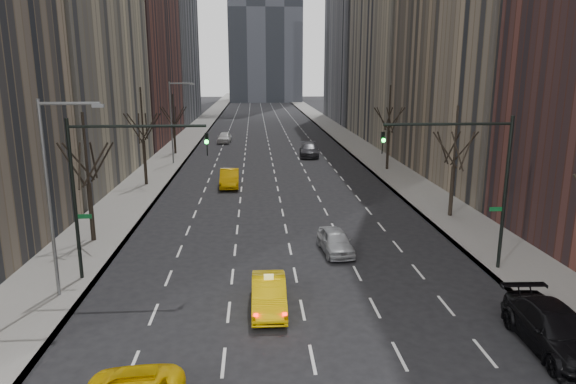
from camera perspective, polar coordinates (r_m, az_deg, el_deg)
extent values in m
cube|color=slate|center=(84.05, -10.78, 6.11)|extent=(4.50, 320.00, 0.15)
cube|color=slate|center=(84.63, 6.02, 6.32)|extent=(4.50, 320.00, 0.15)
cylinder|color=black|center=(33.45, -21.02, -2.09)|extent=(0.28, 0.28, 3.57)
cylinder|color=black|center=(32.69, -21.59, 4.54)|extent=(0.16, 0.16, 4.25)
cylinder|color=black|center=(33.57, -20.79, 3.26)|extent=(0.42, 1.80, 2.52)
cylinder|color=black|center=(32.86, -19.96, 3.13)|extent=(1.74, 0.72, 2.52)
cylinder|color=black|center=(32.10, -20.62, 2.85)|extent=(1.46, 1.25, 2.52)
cylinder|color=black|center=(32.07, -22.16, 2.71)|extent=(0.42, 1.80, 2.52)
cylinder|color=black|center=(32.80, -22.95, 2.86)|extent=(1.74, 0.72, 2.52)
cylinder|color=black|center=(33.54, -22.25, 3.13)|extent=(1.46, 1.25, 2.52)
cylinder|color=black|center=(48.55, -15.60, 3.16)|extent=(0.28, 0.28, 3.99)
cylinder|color=black|center=(48.00, -15.92, 8.29)|extent=(0.16, 0.16, 4.75)
cylinder|color=black|center=(48.90, -15.46, 7.06)|extent=(0.42, 1.80, 2.52)
cylinder|color=black|center=(48.23, -14.82, 7.01)|extent=(1.74, 0.72, 2.52)
cylinder|color=black|center=(47.44, -15.19, 6.89)|extent=(1.46, 1.25, 2.52)
cylinder|color=black|center=(47.32, -16.22, 6.81)|extent=(0.42, 1.80, 2.52)
cylinder|color=black|center=(48.00, -16.86, 6.86)|extent=(1.74, 0.72, 2.52)
cylinder|color=black|center=(48.79, -16.47, 6.98)|extent=(1.46, 1.25, 2.52)
cylinder|color=black|center=(66.11, -12.47, 5.65)|extent=(0.28, 0.28, 3.36)
cylinder|color=black|center=(65.74, -12.63, 8.83)|extent=(0.16, 0.16, 4.00)
cylinder|color=black|center=(66.61, -12.36, 8.23)|extent=(0.42, 1.80, 2.52)
cylinder|color=black|center=(65.97, -11.86, 8.21)|extent=(1.74, 0.72, 2.52)
cylinder|color=black|center=(65.16, -12.09, 8.14)|extent=(1.46, 1.25, 2.52)
cylinder|color=black|center=(64.99, -12.84, 8.09)|extent=(0.42, 1.80, 2.52)
cylinder|color=black|center=(65.64, -13.34, 8.11)|extent=(1.74, 0.72, 2.52)
cylinder|color=black|center=(66.45, -13.09, 8.19)|extent=(1.46, 1.25, 2.52)
cylinder|color=black|center=(38.43, 17.72, 0.10)|extent=(0.28, 0.28, 3.57)
cylinder|color=black|center=(37.77, 18.14, 5.88)|extent=(0.16, 0.16, 4.25)
cylinder|color=black|center=(38.72, 17.79, 4.73)|extent=(0.42, 1.80, 2.52)
cylinder|color=black|center=(38.46, 19.01, 4.59)|extent=(1.74, 0.72, 2.52)
cylinder|color=black|center=(37.63, 19.29, 4.39)|extent=(1.46, 1.25, 2.52)
cylinder|color=black|center=(37.06, 18.31, 4.33)|extent=(0.42, 1.80, 2.52)
cylinder|color=black|center=(37.33, 17.05, 4.48)|extent=(1.74, 0.72, 2.52)
cylinder|color=black|center=(38.16, 16.82, 4.68)|extent=(1.46, 1.25, 2.52)
cylinder|color=black|center=(55.23, 11.02, 4.59)|extent=(0.28, 0.28, 3.99)
cylinder|color=black|center=(54.75, 11.23, 9.11)|extent=(0.16, 0.16, 4.75)
cylinder|color=black|center=(55.70, 11.10, 8.00)|extent=(0.42, 1.80, 2.52)
cylinder|color=black|center=(55.34, 11.91, 7.93)|extent=(1.74, 0.72, 2.52)
cylinder|color=black|center=(54.48, 12.00, 7.84)|extent=(1.46, 1.25, 2.52)
cylinder|color=black|center=(53.99, 11.25, 7.83)|extent=(0.42, 1.80, 2.52)
cylinder|color=black|center=(54.36, 10.42, 7.90)|extent=(1.74, 0.72, 2.52)
cylinder|color=black|center=(55.21, 10.36, 7.99)|extent=(1.46, 1.25, 2.52)
cylinder|color=black|center=(27.02, -22.64, -0.91)|extent=(0.18, 0.18, 8.00)
cylinder|color=black|center=(25.54, -16.40, 7.03)|extent=(6.50, 0.14, 0.14)
imported|color=black|center=(25.14, -8.99, 5.24)|extent=(0.18, 0.22, 1.10)
sphere|color=#0CFF33|center=(24.94, -9.04, 5.53)|extent=(0.20, 0.20, 0.20)
cube|color=#0C5926|center=(27.09, -21.68, -2.54)|extent=(0.70, 0.04, 0.22)
cylinder|color=black|center=(28.58, 22.97, -0.20)|extent=(0.18, 0.18, 8.00)
cylinder|color=black|center=(26.69, 17.38, 7.21)|extent=(6.50, 0.14, 0.14)
imported|color=black|center=(25.82, 10.46, 5.39)|extent=(0.18, 0.22, 1.10)
sphere|color=#0CFF33|center=(25.62, 10.58, 5.67)|extent=(0.20, 0.20, 0.20)
cube|color=#0C5926|center=(28.59, 22.11, -1.78)|extent=(0.70, 0.04, 0.22)
cylinder|color=slate|center=(25.23, -25.02, -0.93)|extent=(0.16, 0.16, 9.00)
cylinder|color=slate|center=(24.16, -23.12, 9.04)|extent=(2.60, 0.14, 0.14)
cube|color=slate|center=(23.80, -20.34, 8.98)|extent=(0.50, 0.22, 0.15)
cylinder|color=slate|center=(58.80, -12.84, 7.48)|extent=(0.16, 0.16, 9.00)
cylinder|color=slate|center=(58.35, -11.77, 11.73)|extent=(2.60, 0.14, 0.14)
cube|color=slate|center=(58.20, -10.57, 11.68)|extent=(0.50, 0.22, 0.15)
imported|color=#EFBC05|center=(23.09, -2.14, -11.28)|extent=(1.52, 4.29, 1.41)
imported|color=#919398|center=(30.00, 5.28, -5.44)|extent=(1.96, 4.16, 1.38)
imported|color=black|center=(22.38, 27.56, -13.43)|extent=(2.44, 5.64, 1.62)
imported|color=#D59804|center=(46.93, -6.52, 1.54)|extent=(1.78, 4.85, 1.59)
imported|color=#303035|center=(63.28, 2.35, 4.69)|extent=(2.61, 5.71, 1.62)
imported|color=silver|center=(76.10, -7.07, 6.04)|extent=(2.08, 4.65, 1.55)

